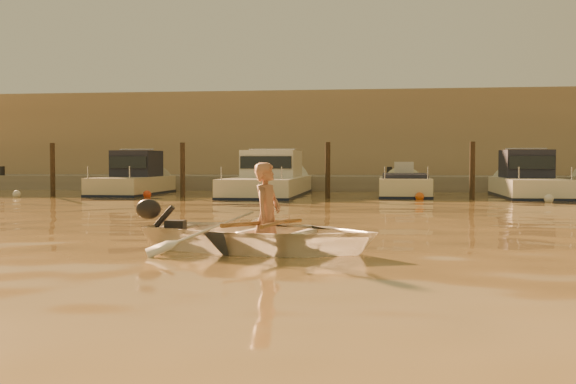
# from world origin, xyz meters

# --- Properties ---
(ground_plane) EXTENTS (160.00, 160.00, 0.00)m
(ground_plane) POSITION_xyz_m (0.00, 0.00, 0.00)
(ground_plane) COLOR olive
(ground_plane) RESTS_ON ground
(dinghy) EXTENTS (4.13, 3.39, 0.75)m
(dinghy) POSITION_xyz_m (-0.01, -1.09, 0.25)
(dinghy) COLOR white
(dinghy) RESTS_ON ground_plane
(person) EXTENTS (0.52, 0.67, 1.62)m
(person) POSITION_xyz_m (0.09, -1.12, 0.51)
(person) COLOR #A46E52
(person) RESTS_ON dinghy
(outboard_motor) EXTENTS (0.97, 0.61, 0.70)m
(outboard_motor) POSITION_xyz_m (-1.46, -0.72, 0.28)
(outboard_motor) COLOR black
(outboard_motor) RESTS_ON dinghy
(oar_port) EXTENTS (0.15, 2.10, 0.13)m
(oar_port) POSITION_xyz_m (0.23, -1.16, 0.42)
(oar_port) COLOR brown
(oar_port) RESTS_ON dinghy
(oar_starboard) EXTENTS (0.92, 1.94, 0.13)m
(oar_starboard) POSITION_xyz_m (0.04, -1.11, 0.42)
(oar_starboard) COLOR brown
(oar_starboard) RESTS_ON dinghy
(moored_boat_1) EXTENTS (2.00, 6.03, 1.75)m
(moored_boat_1) POSITION_xyz_m (-8.20, 16.00, 0.62)
(moored_boat_1) COLOR beige
(moored_boat_1) RESTS_ON ground_plane
(moored_boat_2) EXTENTS (2.59, 8.58, 1.75)m
(moored_boat_2) POSITION_xyz_m (-2.67, 16.00, 0.62)
(moored_boat_2) COLOR silver
(moored_boat_2) RESTS_ON ground_plane
(moored_boat_3) EXTENTS (1.85, 5.44, 0.95)m
(moored_boat_3) POSITION_xyz_m (2.54, 16.00, 0.22)
(moored_boat_3) COLOR beige
(moored_boat_3) RESTS_ON ground_plane
(moored_boat_4) EXTENTS (2.12, 6.58, 1.75)m
(moored_boat_4) POSITION_xyz_m (7.10, 16.00, 0.62)
(moored_boat_4) COLOR silver
(moored_boat_4) RESTS_ON ground_plane
(piling_0) EXTENTS (0.18, 0.18, 2.20)m
(piling_0) POSITION_xyz_m (-10.50, 13.80, 0.90)
(piling_0) COLOR #2D2319
(piling_0) RESTS_ON ground_plane
(piling_1) EXTENTS (0.18, 0.18, 2.20)m
(piling_1) POSITION_xyz_m (-5.50, 13.80, 0.90)
(piling_1) COLOR #2D2319
(piling_1) RESTS_ON ground_plane
(piling_2) EXTENTS (0.18, 0.18, 2.20)m
(piling_2) POSITION_xyz_m (-0.20, 13.80, 0.90)
(piling_2) COLOR #2D2319
(piling_2) RESTS_ON ground_plane
(piling_3) EXTENTS (0.18, 0.18, 2.20)m
(piling_3) POSITION_xyz_m (4.80, 13.80, 0.90)
(piling_3) COLOR #2D2319
(piling_3) RESTS_ON ground_plane
(fender_a) EXTENTS (0.30, 0.30, 0.30)m
(fender_a) POSITION_xyz_m (-11.69, 13.34, 0.10)
(fender_a) COLOR silver
(fender_a) RESTS_ON ground_plane
(fender_b) EXTENTS (0.30, 0.30, 0.30)m
(fender_b) POSITION_xyz_m (-6.85, 13.81, 0.10)
(fender_b) COLOR red
(fender_b) RESTS_ON ground_plane
(fender_c) EXTENTS (0.30, 0.30, 0.30)m
(fender_c) POSITION_xyz_m (-2.95, 12.85, 0.10)
(fender_c) COLOR white
(fender_c) RESTS_ON ground_plane
(fender_d) EXTENTS (0.30, 0.30, 0.30)m
(fender_d) POSITION_xyz_m (3.00, 13.56, 0.10)
(fender_d) COLOR orange
(fender_d) RESTS_ON ground_plane
(fender_e) EXTENTS (0.30, 0.30, 0.30)m
(fender_e) POSITION_xyz_m (7.11, 12.65, 0.10)
(fender_e) COLOR white
(fender_e) RESTS_ON ground_plane
(quay) EXTENTS (52.00, 4.00, 1.00)m
(quay) POSITION_xyz_m (0.00, 21.50, 0.15)
(quay) COLOR gray
(quay) RESTS_ON ground_plane
(waterfront_building) EXTENTS (46.00, 7.00, 4.80)m
(waterfront_building) POSITION_xyz_m (0.00, 27.00, 2.40)
(waterfront_building) COLOR #9E8466
(waterfront_building) RESTS_ON quay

